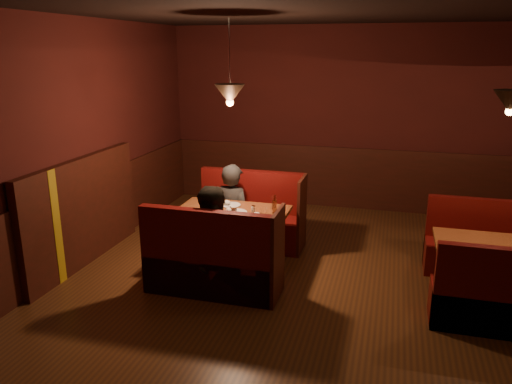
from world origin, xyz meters
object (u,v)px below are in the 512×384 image
(second_bench_near, at_px, (502,304))
(diner_b, at_px, (215,224))
(main_bench_far, at_px, (251,222))
(main_table, at_px, (233,223))
(main_bench_near, at_px, (213,267))
(diner_a, at_px, (233,194))
(second_table, at_px, (489,257))
(second_bench_far, at_px, (480,250))

(second_bench_near, distance_m, diner_b, 2.85)
(main_bench_far, bearing_deg, main_table, -91.13)
(main_bench_near, distance_m, second_bench_near, 2.82)
(main_bench_near, xyz_separation_m, diner_a, (-0.19, 1.29, 0.43))
(main_table, bearing_deg, main_bench_near, -88.87)
(second_table, distance_m, second_bench_far, 0.68)
(second_table, distance_m, diner_a, 3.06)
(main_bench_near, relative_size, second_table, 1.31)
(main_bench_far, xyz_separation_m, second_bench_far, (2.82, -0.16, -0.04))
(second_table, height_order, second_bench_far, second_bench_far)
(main_bench_near, bearing_deg, second_bench_near, 0.32)
(main_bench_near, distance_m, second_table, 2.88)
(diner_b, bearing_deg, second_bench_near, -19.80)
(second_bench_near, relative_size, diner_a, 0.82)
(main_bench_far, height_order, diner_a, diner_a)
(main_bench_near, relative_size, diner_a, 0.97)
(main_bench_far, relative_size, second_table, 1.31)
(main_table, distance_m, second_table, 2.81)
(main_bench_near, xyz_separation_m, second_bench_near, (2.82, 0.02, -0.04))
(main_bench_near, xyz_separation_m, second_bench_far, (2.82, 1.33, -0.04))
(main_table, height_order, diner_b, diner_b)
(main_bench_far, distance_m, diner_b, 1.45)
(main_table, relative_size, main_bench_near, 0.91)
(main_table, distance_m, diner_a, 0.61)
(second_bench_far, distance_m, diner_a, 3.04)
(second_bench_far, relative_size, second_bench_near, 1.00)
(main_bench_far, relative_size, main_bench_near, 1.00)
(second_table, xyz_separation_m, second_bench_far, (0.03, 0.66, -0.18))
(second_table, xyz_separation_m, diner_a, (-2.98, 0.62, 0.28))
(main_bench_far, relative_size, second_bench_near, 1.18)
(diner_a, bearing_deg, second_bench_far, -161.16)
(second_table, bearing_deg, diner_a, 168.32)
(second_bench_far, distance_m, diner_b, 3.11)
(diner_a, bearing_deg, main_table, 125.91)
(main_bench_far, distance_m, second_bench_far, 2.82)
(main_table, height_order, main_bench_near, main_bench_near)
(second_bench_near, bearing_deg, main_bench_far, 152.47)
(second_bench_near, bearing_deg, diner_a, 157.06)
(main_bench_near, bearing_deg, second_table, 13.53)
(diner_a, xyz_separation_m, diner_b, (0.20, -1.19, 0.01))
(main_table, distance_m, second_bench_near, 2.94)
(main_bench_far, bearing_deg, diner_a, -134.23)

